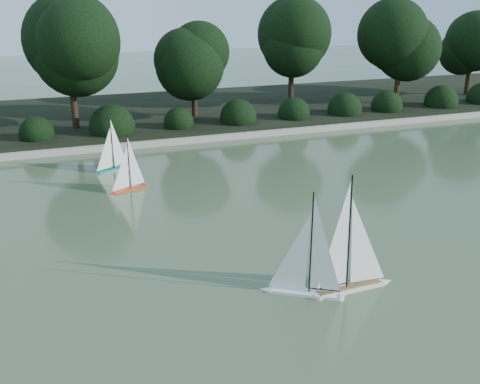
# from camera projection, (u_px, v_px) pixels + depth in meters

# --- Properties ---
(ground) EXTENTS (80.00, 80.00, 0.00)m
(ground) POSITION_uv_depth(u_px,v_px,m) (336.00, 280.00, 8.25)
(ground) COLOR #324328
(ground) RESTS_ON ground
(pond_coping) EXTENTS (40.00, 0.35, 0.18)m
(pond_coping) POSITION_uv_depth(u_px,v_px,m) (185.00, 140.00, 16.15)
(pond_coping) COLOR gray
(pond_coping) RESTS_ON ground
(far_bank) EXTENTS (40.00, 8.00, 0.30)m
(far_bank) POSITION_uv_depth(u_px,v_px,m) (157.00, 113.00, 19.66)
(far_bank) COLOR black
(far_bank) RESTS_ON ground
(tree_line) EXTENTS (26.31, 3.93, 4.39)m
(tree_line) POSITION_uv_depth(u_px,v_px,m) (199.00, 46.00, 17.84)
(tree_line) COLOR black
(tree_line) RESTS_ON ground
(shrub_hedge) EXTENTS (29.10, 1.10, 1.10)m
(shrub_hedge) POSITION_uv_depth(u_px,v_px,m) (177.00, 122.00, 16.83)
(shrub_hedge) COLOR black
(shrub_hedge) RESTS_ON ground
(sailboat_white_a) EXTENTS (1.13, 0.82, 1.71)m
(sailboat_white_a) POSITION_uv_depth(u_px,v_px,m) (300.00, 277.00, 7.79)
(sailboat_white_a) COLOR white
(sailboat_white_a) RESTS_ON ground
(sailboat_white_b) EXTENTS (1.39, 0.26, 1.90)m
(sailboat_white_b) POSITION_uv_depth(u_px,v_px,m) (357.00, 271.00, 7.92)
(sailboat_white_b) COLOR silver
(sailboat_white_b) RESTS_ON ground
(sailboat_orange) EXTENTS (0.97, 0.44, 1.35)m
(sailboat_orange) POSITION_uv_depth(u_px,v_px,m) (126.00, 182.00, 12.06)
(sailboat_orange) COLOR #E43F12
(sailboat_orange) RESTS_ON ground
(sailboat_teal) EXTENTS (1.02, 0.55, 1.45)m
(sailboat_teal) POSITION_uv_depth(u_px,v_px,m) (110.00, 162.00, 13.49)
(sailboat_teal) COLOR #0B7C6E
(sailboat_teal) RESTS_ON ground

